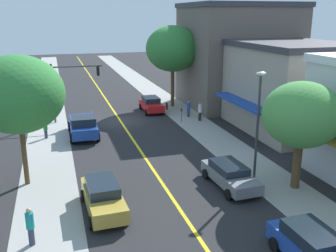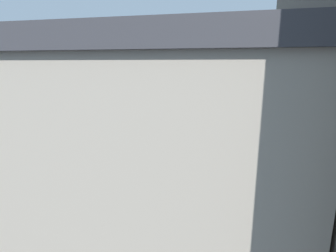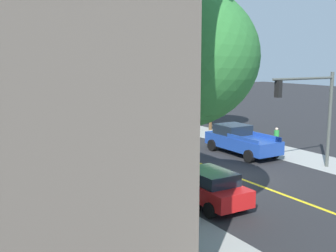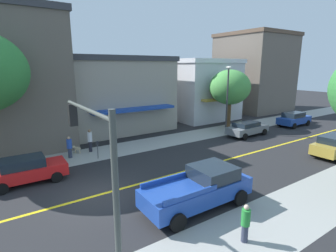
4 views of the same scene
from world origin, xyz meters
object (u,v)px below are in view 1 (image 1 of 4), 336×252
grey_sedan_left_curb (230,175)px  pedestrian_blue_shirt (188,108)px  pedestrian_green_shirt (46,129)px  pedestrian_white_shirt (200,111)px  street_tree_left_near (173,49)px  street_tree_left_far (302,115)px  parking_meter (181,113)px  street_tree_right_corner (18,94)px  red_sedan_left_curb (151,104)px  small_dog (198,114)px  fire_hydrant (167,106)px  blue_pickup_truck (83,125)px  gold_sedan_right_curb (103,196)px  pedestrian_teal_shirt (30,225)px  traffic_light_mast (69,82)px  street_lamp (258,114)px  blue_sedan_left_curb (314,249)px

grey_sedan_left_curb → pedestrian_blue_shirt: bearing=166.6°
pedestrian_green_shirt → pedestrian_white_shirt: bearing=-15.5°
street_tree_left_near → pedestrian_green_shirt: (13.64, 8.23, -5.56)m
pedestrian_green_shirt → street_tree_left_far: bearing=-66.2°
pedestrian_green_shirt → parking_meter: bearing=-14.4°
street_tree_right_corner → grey_sedan_left_curb: street_tree_right_corner is taller
red_sedan_left_curb → small_dog: size_ratio=5.71×
parking_meter → fire_hydrant: bearing=-90.8°
pedestrian_blue_shirt → blue_pickup_truck: bearing=51.2°
street_tree_left_near → parking_meter: street_tree_left_near is taller
street_tree_left_near → parking_meter: (1.16, 6.67, -5.52)m
gold_sedan_right_curb → blue_pickup_truck: 13.56m
street_tree_right_corner → street_tree_left_far: size_ratio=1.23×
pedestrian_white_shirt → small_dog: (-0.25, -1.01, -0.60)m
street_tree_left_near → pedestrian_blue_shirt: street_tree_left_near is taller
street_tree_left_far → pedestrian_teal_shirt: bearing=7.0°
gold_sedan_right_curb → pedestrian_teal_shirt: pedestrian_teal_shirt is taller
grey_sedan_left_curb → pedestrian_blue_shirt: pedestrian_blue_shirt is taller
street_tree_left_near → street_tree_left_far: street_tree_left_near is taller
fire_hydrant → red_sedan_left_curb: bearing=11.4°
parking_meter → traffic_light_mast: 11.06m
street_tree_left_near → pedestrian_white_shirt: street_tree_left_near is taller
street_tree_right_corner → gold_sedan_right_curb: bearing=130.3°
red_sedan_left_curb → grey_sedan_left_curb: 19.40m
red_sedan_left_curb → gold_sedan_right_curb: bearing=-20.6°
red_sedan_left_curb → pedestrian_teal_shirt: pedestrian_teal_shirt is taller
grey_sedan_left_curb → pedestrian_white_shirt: 14.97m
street_tree_left_far → pedestrian_blue_shirt: size_ratio=3.88×
street_lamp → pedestrian_green_shirt: street_lamp is taller
pedestrian_blue_shirt → pedestrian_green_shirt: pedestrian_blue_shirt is taller
street_tree_right_corner → parking_meter: bearing=-141.8°
fire_hydrant → pedestrian_blue_shirt: 3.78m
street_tree_left_far → street_lamp: (1.60, -2.03, -0.33)m
parking_meter → blue_sedan_left_curb: size_ratio=0.30×
gold_sedan_right_curb → blue_sedan_left_curb: bearing=44.6°
street_tree_right_corner → small_dog: (-15.66, -11.63, -5.18)m
grey_sedan_left_curb → blue_pickup_truck: blue_pickup_truck is taller
street_tree_left_near → traffic_light_mast: bearing=16.5°
fire_hydrant → grey_sedan_left_curb: bearing=84.6°
pedestrian_green_shirt → pedestrian_teal_shirt: pedestrian_teal_shirt is taller
parking_meter → grey_sedan_left_curb: grey_sedan_left_curb is taller
red_sedan_left_curb → blue_pickup_truck: size_ratio=0.75×
parking_meter → pedestrian_teal_shirt: (12.98, 17.61, 0.09)m
street_tree_right_corner → street_tree_left_far: (-15.42, 5.11, -1.10)m
parking_meter → small_dog: size_ratio=1.79×
parking_meter → red_sedan_left_curb: 5.17m
street_tree_left_far → traffic_light_mast: 22.58m
street_tree_left_near → grey_sedan_left_curb: 22.15m
pedestrian_white_shirt → pedestrian_blue_shirt: 1.83m
blue_pickup_truck → pedestrian_teal_shirt: 16.14m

